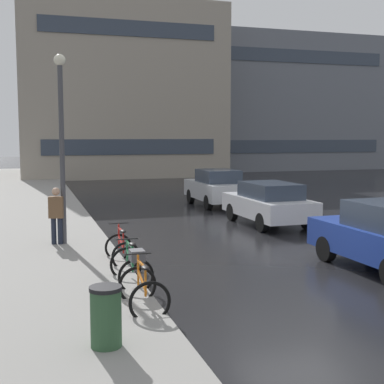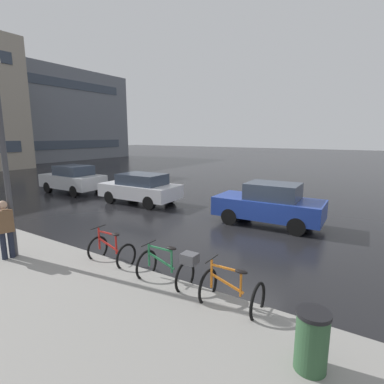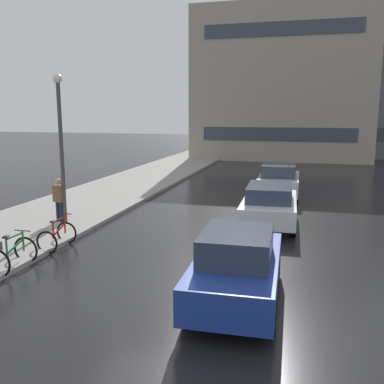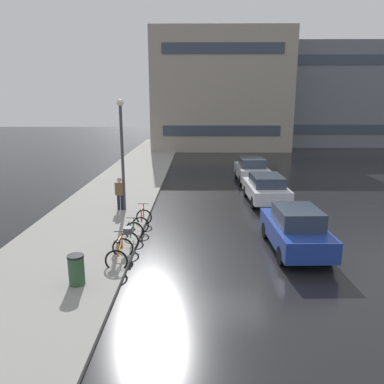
{
  "view_description": "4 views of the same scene",
  "coord_description": "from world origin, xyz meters",
  "views": [
    {
      "loc": [
        -5.82,
        -10.63,
        3.22
      ],
      "look_at": [
        -1.56,
        3.19,
        1.65
      ],
      "focal_mm": 50.0,
      "sensor_mm": 36.0,
      "label": 1
    },
    {
      "loc": [
        -8.87,
        -3.67,
        3.44
      ],
      "look_at": [
        -0.05,
        1.94,
        1.44
      ],
      "focal_mm": 28.0,
      "sensor_mm": 36.0,
      "label": 2
    },
    {
      "loc": [
        3.48,
        -8.86,
        4.09
      ],
      "look_at": [
        -0.07,
        4.6,
        1.49
      ],
      "focal_mm": 40.0,
      "sensor_mm": 36.0,
      "label": 3
    },
    {
      "loc": [
        -1.38,
        -12.92,
        5.25
      ],
      "look_at": [
        -1.57,
        2.75,
        1.48
      ],
      "focal_mm": 35.0,
      "sensor_mm": 36.0,
      "label": 4
    }
  ],
  "objects": [
    {
      "name": "car_silver",
      "position": [
        2.34,
        11.99,
        0.83
      ],
      "size": [
        1.94,
        4.02,
        1.64
      ],
      "color": "#B2B5BA",
      "rests_on": "ground"
    },
    {
      "name": "car_blue",
      "position": [
        2.19,
        -0.15,
        0.82
      ],
      "size": [
        1.87,
        4.1,
        1.64
      ],
      "color": "navy",
      "rests_on": "ground"
    },
    {
      "name": "pedestrian",
      "position": [
        -5.09,
        4.64,
        0.98
      ],
      "size": [
        0.45,
        0.35,
        1.74
      ],
      "color": "#1E2333",
      "rests_on": "ground"
    },
    {
      "name": "sidewalk_kerb",
      "position": [
        -6.0,
        10.0,
        0.07
      ],
      "size": [
        4.8,
        60.0,
        0.14
      ],
      "primitive_type": "cube",
      "color": "gray",
      "rests_on": "ground"
    },
    {
      "name": "car_white",
      "position": [
        2.34,
        6.56,
        0.79
      ],
      "size": [
        2.01,
        4.13,
        1.52
      ],
      "color": "silver",
      "rests_on": "ground"
    },
    {
      "name": "building_facade_main",
      "position": [
        1.27,
        32.26,
        6.44
      ],
      "size": [
        15.15,
        10.38,
        12.88
      ],
      "color": "#9E9384",
      "rests_on": "ground"
    },
    {
      "name": "bicycle_third",
      "position": [
        -3.67,
        2.19,
        0.39
      ],
      "size": [
        0.7,
        1.15,
        1.0
      ],
      "color": "black",
      "rests_on": "ground"
    },
    {
      "name": "streetlamp",
      "position": [
        -4.89,
        4.67,
        3.23
      ],
      "size": [
        0.32,
        0.32,
        5.4
      ],
      "color": "#424247",
      "rests_on": "ground"
    },
    {
      "name": "ground_plane",
      "position": [
        0.0,
        0.0,
        0.0
      ],
      "size": [
        140.0,
        140.0,
        0.0
      ],
      "primitive_type": "plane",
      "color": "black"
    },
    {
      "name": "bicycle_second",
      "position": [
        -3.8,
        0.14,
        0.5
      ],
      "size": [
        0.75,
        1.43,
        1.0
      ],
      "color": "black",
      "rests_on": "ground"
    }
  ]
}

